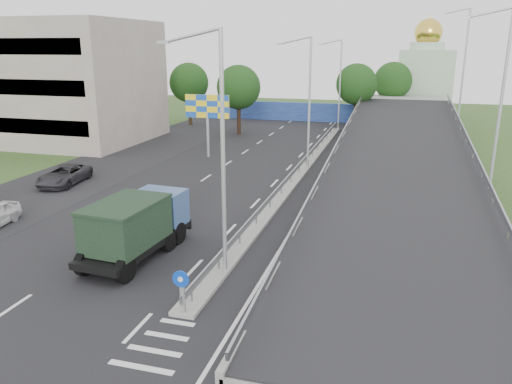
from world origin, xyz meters
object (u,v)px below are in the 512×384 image
(lamp_post_mid, at_px, (307,96))
(lamp_post_near, at_px, (218,142))
(lamp_post_far, at_px, (339,80))
(billboard, at_px, (207,110))
(dump_truck, at_px, (137,224))
(parked_car_c, at_px, (64,175))
(sign_bollard, at_px, (182,291))
(church, at_px, (424,78))

(lamp_post_mid, bearing_deg, lamp_post_near, -90.00)
(lamp_post_near, height_order, lamp_post_far, same)
(billboard, bearing_deg, lamp_post_mid, -12.38)
(dump_truck, height_order, parked_car_c, dump_truck)
(sign_bollard, xyz_separation_m, lamp_post_mid, (0.11, 23.83, 4.77))
(lamp_post_far, xyz_separation_m, parked_car_c, (-15.74, -29.33, -5.13))
(lamp_post_mid, xyz_separation_m, dump_truck, (-4.40, -19.29, -4.21))
(sign_bollard, relative_size, church, 0.12)
(church, bearing_deg, billboard, -120.70)
(church, bearing_deg, parked_car_c, -120.61)
(lamp_post_near, height_order, dump_truck, lamp_post_near)
(lamp_post_far, height_order, dump_truck, lamp_post_far)
(billboard, height_order, dump_truck, billboard)
(lamp_post_mid, bearing_deg, church, 73.78)
(lamp_post_mid, distance_m, billboard, 9.47)
(parked_car_c, bearing_deg, billboard, 53.17)
(lamp_post_near, height_order, lamp_post_mid, same)
(sign_bollard, distance_m, lamp_post_mid, 24.30)
(parked_car_c, bearing_deg, lamp_post_near, -40.61)
(lamp_post_mid, height_order, billboard, lamp_post_mid)
(church, height_order, dump_truck, church)
(lamp_post_far, distance_m, dump_truck, 39.76)
(lamp_post_mid, xyz_separation_m, lamp_post_far, (0.00, 20.00, 0.00))
(billboard, bearing_deg, parked_car_c, -120.36)
(parked_car_c, bearing_deg, lamp_post_far, 55.30)
(billboard, relative_size, dump_truck, 0.82)
(lamp_post_mid, distance_m, lamp_post_far, 20.00)
(church, relative_size, parked_car_c, 2.83)
(lamp_post_mid, distance_m, parked_car_c, 19.01)
(church, xyz_separation_m, billboard, (-19.00, -32.00, -1.12))
(lamp_post_near, bearing_deg, billboard, 112.49)
(billboard, distance_m, dump_truck, 21.96)
(lamp_post_far, bearing_deg, lamp_post_near, -90.00)
(lamp_post_near, height_order, church, church)
(dump_truck, relative_size, parked_car_c, 1.37)
(parked_car_c, bearing_deg, sign_bollard, -49.31)
(lamp_post_mid, relative_size, lamp_post_far, 1.00)
(sign_bollard, height_order, lamp_post_far, lamp_post_far)
(lamp_post_near, relative_size, billboard, 1.83)
(dump_truck, bearing_deg, church, 79.16)
(sign_bollard, height_order, billboard, billboard)
(church, bearing_deg, dump_truck, -105.01)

